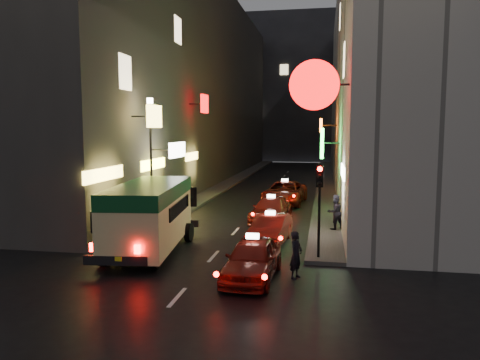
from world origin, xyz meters
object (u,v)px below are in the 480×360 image
Objects in this scene: taxi_near at (252,255)px; pedestrian_crossing at (296,252)px; lamp_post at (151,153)px; traffic_light at (320,190)px; minibus at (150,209)px.

pedestrian_crossing is (1.40, 0.31, 0.11)m from taxi_near.
pedestrian_crossing is at bearing -41.25° from lamp_post.
traffic_light is (0.70, 2.05, 1.80)m from pedestrian_crossing.
lamp_post is at bearing 131.50° from taxi_near.
minibus is 1.06× the size of lamp_post.
lamp_post reaches higher than pedestrian_crossing.
traffic_light is (6.60, -0.16, 0.95)m from minibus.
taxi_near is 1.43× the size of traffic_light.
minibus is 5.06m from lamp_post.
lamp_post reaches higher than taxi_near.
taxi_near is at bearing 125.61° from pedestrian_crossing.
taxi_near is 3.69m from traffic_light.
pedestrian_crossing is at bearing 12.47° from taxi_near.
minibus is at bearing 178.65° from traffic_light.
pedestrian_crossing is at bearing -108.85° from traffic_light.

